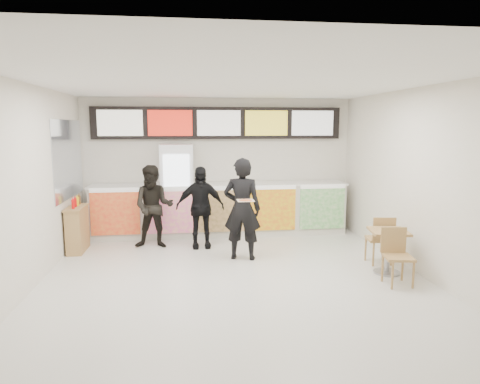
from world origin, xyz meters
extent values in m
plane|color=beige|center=(0.00, 0.00, 0.00)|extent=(7.00, 7.00, 0.00)
plane|color=white|center=(0.00, 0.00, 3.00)|extent=(7.00, 7.00, 0.00)
plane|color=silver|center=(0.00, 3.50, 1.50)|extent=(6.00, 0.00, 6.00)
plane|color=silver|center=(-3.00, 0.00, 1.50)|extent=(0.00, 7.00, 7.00)
plane|color=silver|center=(3.00, 0.00, 1.50)|extent=(0.00, 7.00, 7.00)
cube|color=silver|center=(0.00, 3.10, 0.55)|extent=(5.50, 0.70, 1.10)
cube|color=silver|center=(0.00, 3.10, 1.12)|extent=(5.56, 0.76, 0.04)
cube|color=red|center=(-2.20, 2.72, 0.61)|extent=(0.99, 0.02, 0.90)
cube|color=#F837AE|center=(-1.10, 2.72, 0.61)|extent=(0.99, 0.02, 0.90)
cube|color=brown|center=(0.00, 2.72, 0.61)|extent=(0.99, 0.02, 0.90)
cube|color=yellow|center=(1.10, 2.72, 0.61)|extent=(0.99, 0.02, 0.90)
cube|color=#228A27|center=(2.20, 2.72, 0.61)|extent=(0.99, 0.02, 0.90)
cube|color=black|center=(0.00, 3.42, 2.45)|extent=(5.50, 0.12, 0.70)
cube|color=white|center=(-2.12, 3.35, 2.45)|extent=(0.95, 0.02, 0.55)
cube|color=red|center=(-1.06, 3.35, 2.45)|extent=(0.95, 0.02, 0.55)
cube|color=silver|center=(0.00, 3.35, 2.45)|extent=(0.95, 0.02, 0.55)
cube|color=yellow|center=(1.06, 3.35, 2.45)|extent=(0.95, 0.02, 0.55)
cube|color=silver|center=(2.12, 3.35, 2.45)|extent=(0.95, 0.02, 0.55)
cube|color=white|center=(-0.93, 3.12, 1.00)|extent=(0.70, 0.65, 2.00)
cube|color=white|center=(-0.93, 2.78, 1.05)|extent=(0.54, 0.02, 1.50)
cylinder|color=green|center=(-1.14, 2.82, 0.45)|extent=(0.07, 0.07, 0.22)
cylinder|color=orange|center=(-1.00, 2.82, 0.45)|extent=(0.07, 0.07, 0.22)
cylinder|color=red|center=(-0.86, 2.82, 0.45)|extent=(0.07, 0.07, 0.22)
cylinder|color=blue|center=(-0.72, 2.82, 0.45)|extent=(0.07, 0.07, 0.22)
cylinder|color=orange|center=(-1.14, 2.82, 0.83)|extent=(0.07, 0.07, 0.22)
cylinder|color=red|center=(-1.00, 2.82, 0.83)|extent=(0.07, 0.07, 0.22)
cylinder|color=blue|center=(-0.86, 2.82, 0.83)|extent=(0.07, 0.07, 0.22)
cylinder|color=green|center=(-0.72, 2.82, 0.83)|extent=(0.07, 0.07, 0.22)
cylinder|color=red|center=(-1.14, 2.82, 1.21)|extent=(0.07, 0.07, 0.22)
cylinder|color=blue|center=(-1.00, 2.82, 1.21)|extent=(0.07, 0.07, 0.22)
cylinder|color=green|center=(-0.86, 2.82, 1.21)|extent=(0.07, 0.07, 0.22)
cylinder|color=orange|center=(-0.72, 2.82, 1.21)|extent=(0.07, 0.07, 0.22)
cylinder|color=blue|center=(-1.14, 2.82, 1.59)|extent=(0.07, 0.07, 0.22)
cylinder|color=green|center=(-1.00, 2.82, 1.59)|extent=(0.07, 0.07, 0.22)
cylinder|color=orange|center=(-0.86, 2.82, 1.59)|extent=(0.07, 0.07, 0.22)
cylinder|color=red|center=(-0.72, 2.82, 1.59)|extent=(0.07, 0.07, 0.22)
cube|color=#B2B7BF|center=(-2.99, 2.45, 1.75)|extent=(0.01, 2.00, 1.50)
imported|color=black|center=(0.25, 1.28, 0.92)|extent=(0.76, 0.59, 1.83)
imported|color=black|center=(-1.38, 2.23, 0.82)|extent=(0.85, 0.69, 1.63)
imported|color=black|center=(-0.48, 2.12, 0.81)|extent=(0.96, 0.42, 1.61)
cube|color=beige|center=(0.25, 0.83, 1.15)|extent=(0.28, 0.28, 0.01)
cone|color=#CC7233|center=(0.25, 0.83, 1.16)|extent=(0.36, 0.36, 0.02)
cube|color=tan|center=(2.50, 0.22, 0.70)|extent=(0.66, 0.66, 0.04)
cylinder|color=gray|center=(2.50, 0.22, 0.35)|extent=(0.08, 0.08, 0.69)
cylinder|color=gray|center=(2.50, 0.22, 0.01)|extent=(0.42, 0.42, 0.03)
cube|color=tan|center=(2.41, -0.30, 0.43)|extent=(0.46, 0.46, 0.04)
cube|color=tan|center=(2.41, -0.12, 0.65)|extent=(0.38, 0.09, 0.40)
cube|color=tan|center=(2.59, 0.74, 0.43)|extent=(0.46, 0.46, 0.04)
cube|color=tan|center=(2.59, 0.56, 0.65)|extent=(0.38, 0.09, 0.40)
cube|color=tan|center=(-2.82, 2.15, 0.42)|extent=(0.28, 0.74, 0.83)
cube|color=tan|center=(-2.82, 2.15, 0.85)|extent=(0.31, 0.78, 0.04)
cylinder|color=red|center=(-2.82, 1.95, 0.95)|extent=(0.06, 0.06, 0.17)
cylinder|color=red|center=(-2.82, 2.10, 0.95)|extent=(0.06, 0.06, 0.17)
cylinder|color=yellow|center=(-2.82, 2.26, 0.95)|extent=(0.06, 0.06, 0.17)
cylinder|color=brown|center=(-2.82, 2.41, 0.95)|extent=(0.06, 0.06, 0.17)
camera|label=1|loc=(-0.71, -6.15, 2.37)|focal=32.00mm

